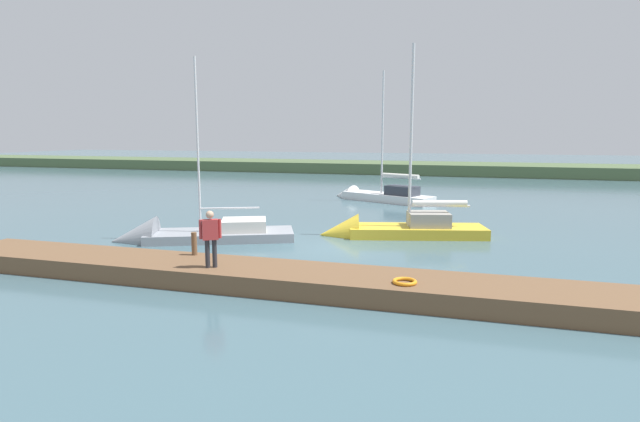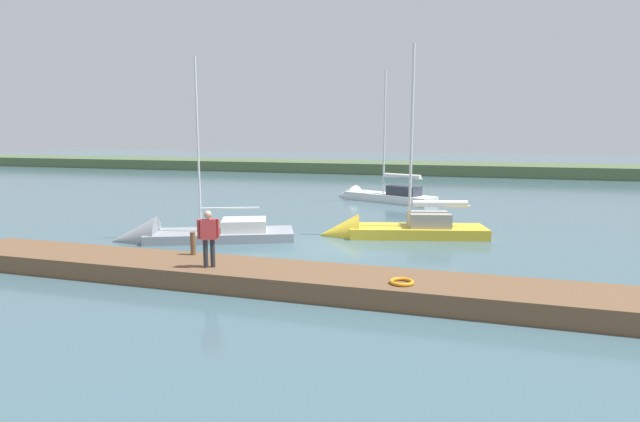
# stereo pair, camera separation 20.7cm
# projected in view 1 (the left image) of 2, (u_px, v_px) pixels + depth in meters

# --- Properties ---
(ground_plane) EXTENTS (200.00, 200.00, 0.00)m
(ground_plane) POSITION_uv_depth(u_px,v_px,m) (333.00, 249.00, 20.06)
(ground_plane) COLOR #42606B
(far_shoreline) EXTENTS (180.00, 8.00, 2.40)m
(far_shoreline) POSITION_uv_depth(u_px,v_px,m) (422.00, 173.00, 58.06)
(far_shoreline) COLOR #4C603D
(far_shoreline) RESTS_ON ground_plane
(dock_pier) EXTENTS (23.58, 2.32, 0.58)m
(dock_pier) POSITION_uv_depth(u_px,v_px,m) (287.00, 279.00, 14.96)
(dock_pier) COLOR brown
(dock_pier) RESTS_ON ground_plane
(mooring_post_near) EXTENTS (0.18, 0.18, 0.76)m
(mooring_post_near) POSITION_uv_depth(u_px,v_px,m) (194.00, 244.00, 16.61)
(mooring_post_near) COLOR brown
(mooring_post_near) RESTS_ON dock_pier
(life_ring_buoy) EXTENTS (0.66, 0.66, 0.10)m
(life_ring_buoy) POSITION_uv_depth(u_px,v_px,m) (405.00, 282.00, 13.49)
(life_ring_buoy) COLOR orange
(life_ring_buoy) RESTS_ON dock_pier
(sailboat_mid_channel) EXTENTS (7.57, 3.65, 9.24)m
(sailboat_mid_channel) POSITION_uv_depth(u_px,v_px,m) (390.00, 233.00, 22.56)
(sailboat_mid_channel) COLOR gold
(sailboat_mid_channel) RESTS_ON ground_plane
(sailboat_outer_mooring) EXTENTS (7.67, 4.78, 9.45)m
(sailboat_outer_mooring) POSITION_uv_depth(u_px,v_px,m) (376.00, 198.00, 34.58)
(sailboat_outer_mooring) COLOR white
(sailboat_outer_mooring) RESTS_ON ground_plane
(sailboat_far_left) EXTENTS (7.88, 4.90, 8.69)m
(sailboat_far_left) POSITION_uv_depth(u_px,v_px,m) (186.00, 239.00, 21.64)
(sailboat_far_left) COLOR gray
(sailboat_far_left) RESTS_ON ground_plane
(person_on_dock) EXTENTS (0.57, 0.43, 1.72)m
(person_on_dock) POSITION_uv_depth(u_px,v_px,m) (210.00, 235.00, 14.96)
(person_on_dock) COLOR #28282D
(person_on_dock) RESTS_ON dock_pier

